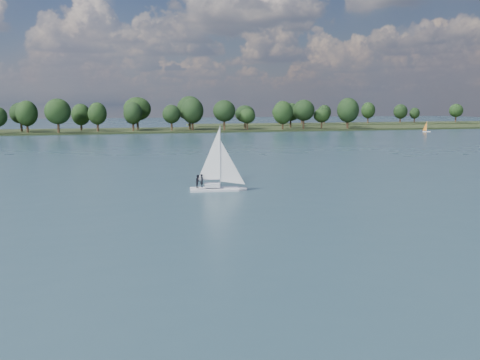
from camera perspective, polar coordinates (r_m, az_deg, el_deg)
name	(u,v)px	position (r m, az deg, el deg)	size (l,w,h in m)	color
ground	(110,156)	(124.19, -13.73, 2.49)	(700.00, 700.00, 0.00)	#233342
far_shore	(98,132)	(235.88, -14.95, 4.98)	(660.00, 40.00, 1.50)	black
far_shore_back	(374,124)	(328.35, 14.11, 5.80)	(220.00, 30.00, 1.40)	black
sailboat	(215,172)	(71.63, -2.70, 0.84)	(7.17, 2.92, 9.16)	silver
dinghy_orange	(427,129)	(241.26, 19.30, 5.14)	(3.24, 2.85, 4.99)	silver
treeline	(59,113)	(231.72, -18.79, 6.78)	(563.30, 74.03, 18.16)	black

